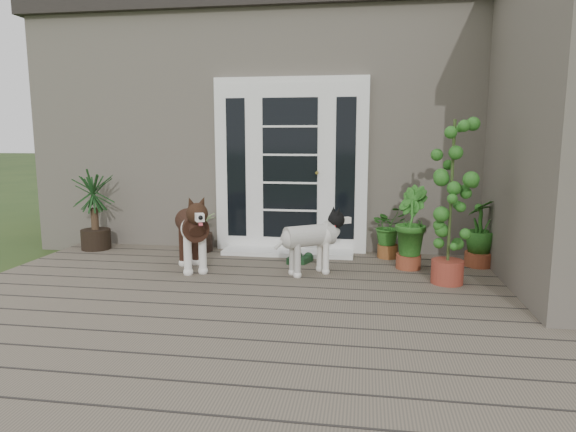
# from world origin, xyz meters

# --- Properties ---
(deck) EXTENTS (6.20, 4.60, 0.12)m
(deck) POSITION_xyz_m (0.00, 0.40, 0.06)
(deck) COLOR #6B5B4C
(deck) RESTS_ON ground
(house_main) EXTENTS (7.40, 4.00, 3.10)m
(house_main) POSITION_xyz_m (0.00, 4.65, 1.55)
(house_main) COLOR #665E54
(house_main) RESTS_ON ground
(roof_main) EXTENTS (7.60, 4.20, 0.20)m
(roof_main) POSITION_xyz_m (0.00, 4.65, 3.20)
(roof_main) COLOR #2D2826
(roof_main) RESTS_ON house_main
(door_unit) EXTENTS (1.90, 0.14, 2.15)m
(door_unit) POSITION_xyz_m (-0.20, 2.60, 1.19)
(door_unit) COLOR white
(door_unit) RESTS_ON deck
(door_step) EXTENTS (1.60, 0.40, 0.05)m
(door_step) POSITION_xyz_m (-0.20, 2.40, 0.14)
(door_step) COLOR white
(door_step) RESTS_ON deck
(brindle_dog) EXTENTS (0.74, 0.94, 0.72)m
(brindle_dog) POSITION_xyz_m (-1.11, 1.51, 0.48)
(brindle_dog) COLOR #3A1F15
(brindle_dog) RESTS_ON deck
(white_dog) EXTENTS (0.77, 0.66, 0.60)m
(white_dog) POSITION_xyz_m (0.16, 1.54, 0.42)
(white_dog) COLOR white
(white_dog) RESTS_ON deck
(spider_plant) EXTENTS (0.74, 0.74, 0.61)m
(spider_plant) POSITION_xyz_m (-1.34, 2.40, 0.42)
(spider_plant) COLOR #7F985E
(spider_plant) RESTS_ON deck
(yucca) EXTENTS (0.76, 0.76, 1.01)m
(yucca) POSITION_xyz_m (-2.69, 2.31, 0.62)
(yucca) COLOR black
(yucca) RESTS_ON deck
(herb_a) EXTENTS (0.58, 0.58, 0.54)m
(herb_a) POSITION_xyz_m (1.01, 2.40, 0.39)
(herb_a) COLOR #164F17
(herb_a) RESTS_ON deck
(herb_b) EXTENTS (0.54, 0.54, 0.68)m
(herb_b) POSITION_xyz_m (1.21, 1.93, 0.46)
(herb_b) COLOR #1B4C15
(herb_b) RESTS_ON deck
(herb_c) EXTENTS (0.54, 0.54, 0.61)m
(herb_c) POSITION_xyz_m (1.99, 2.15, 0.42)
(herb_c) COLOR #1B5F21
(herb_c) RESTS_ON deck
(sapling) EXTENTS (0.56, 0.56, 1.65)m
(sapling) POSITION_xyz_m (1.54, 1.41, 0.95)
(sapling) COLOR #225919
(sapling) RESTS_ON deck
(clog_left) EXTENTS (0.20, 0.34, 0.10)m
(clog_left) POSITION_xyz_m (-0.06, 2.01, 0.17)
(clog_left) COLOR #15351A
(clog_left) RESTS_ON deck
(clog_right) EXTENTS (0.22, 0.31, 0.08)m
(clog_right) POSITION_xyz_m (0.06, 2.01, 0.16)
(clog_right) COLOR #16371B
(clog_right) RESTS_ON deck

